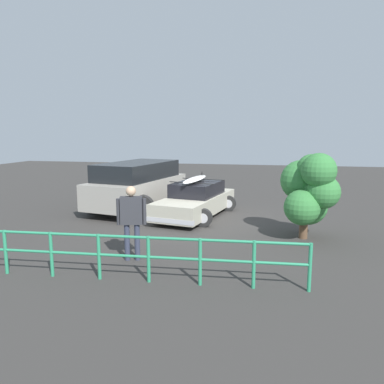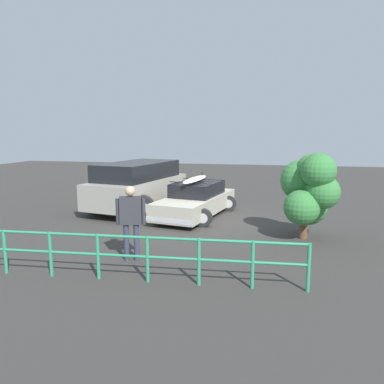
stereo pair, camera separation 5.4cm
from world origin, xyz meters
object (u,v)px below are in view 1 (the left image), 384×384
object	(u,v)px
person_bystander	(132,216)
bush_near_left	(309,190)
suv_car	(138,185)
sedan_car	(196,200)

from	to	relation	value
person_bystander	bush_near_left	bearing A→B (deg)	-146.62
bush_near_left	person_bystander	bearing A→B (deg)	33.38
person_bystander	suv_car	bearing A→B (deg)	-71.40
person_bystander	bush_near_left	world-z (taller)	bush_near_left
sedan_car	suv_car	distance (m)	2.50
person_bystander	bush_near_left	xyz separation A→B (m)	(-4.10, -2.70, 0.32)
sedan_car	person_bystander	xyz separation A→B (m)	(0.54, 4.79, 0.47)
suv_car	person_bystander	size ratio (longest dim) A/B	2.84
sedan_car	bush_near_left	distance (m)	4.21
suv_car	bush_near_left	world-z (taller)	bush_near_left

